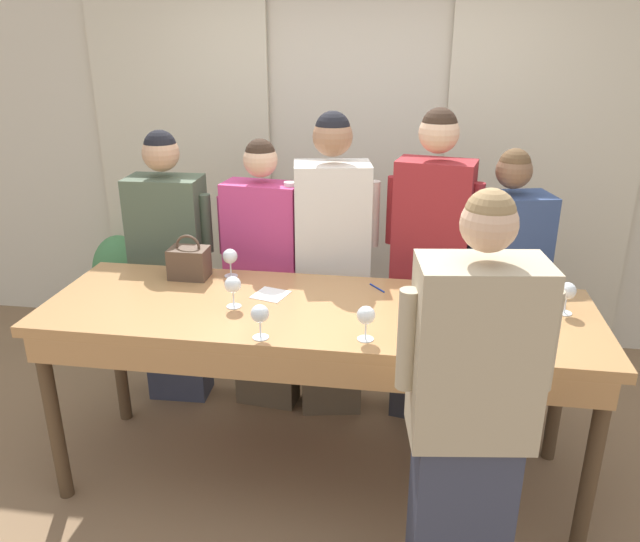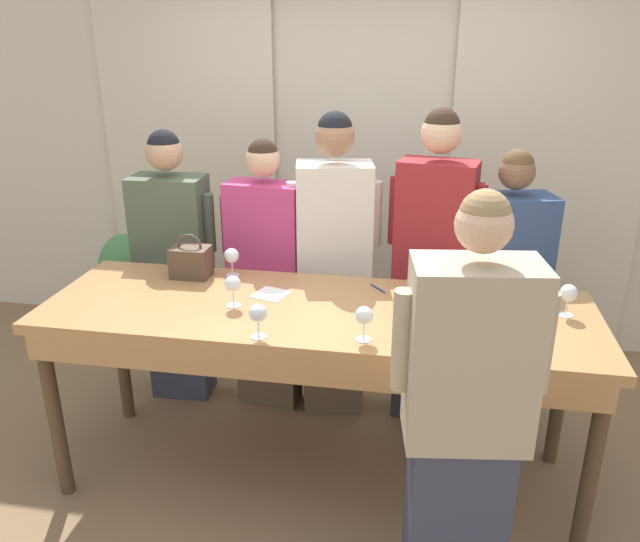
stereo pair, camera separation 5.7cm
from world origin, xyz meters
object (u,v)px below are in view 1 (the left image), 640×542
guest_navy_coat (500,294)px  potted_plant (121,279)px  guest_olive_jacket (171,269)px  guest_cream_sweater (332,268)px  wine_glass_center_left (366,316)px  wine_glass_front_right (527,299)px  tasting_bar (316,328)px  guest_striped_shirt (430,269)px  host_pouring (469,425)px  guest_pink_top (264,277)px  wine_glass_center_mid (230,257)px  wine_glass_center_right (233,286)px  wine_glass_front_mid (260,315)px  wine_bottle (453,303)px  handbag (189,262)px  wine_glass_front_left (567,292)px

guest_navy_coat → potted_plant: 2.71m
guest_olive_jacket → guest_cream_sweater: (0.96, 0.00, 0.07)m
wine_glass_center_left → wine_glass_front_right: bearing=22.8°
tasting_bar → guest_cream_sweater: size_ratio=1.45×
guest_striped_shirt → host_pouring: 1.38m
wine_glass_center_left → guest_pink_top: 1.19m
wine_glass_center_mid → guest_navy_coat: 1.50m
wine_glass_center_right → host_pouring: (1.04, -0.66, -0.20)m
guest_olive_jacket → wine_glass_front_mid: bearing=-51.5°
wine_bottle → wine_glass_front_right: size_ratio=2.12×
guest_cream_sweater → guest_navy_coat: 0.95m
handbag → wine_glass_front_left: bearing=-5.1°
guest_olive_jacket → wine_bottle: bearing=-25.9°
wine_glass_front_left → host_pouring: host_pouring is taller
wine_glass_front_right → guest_striped_shirt: guest_striped_shirt is taller
wine_glass_center_left → guest_navy_coat: bearing=54.8°
handbag → tasting_bar: bearing=-22.4°
tasting_bar → wine_glass_center_left: wine_glass_center_left is taller
tasting_bar → wine_glass_center_mid: wine_glass_center_mid is taller
tasting_bar → guest_olive_jacket: guest_olive_jacket is taller
guest_pink_top → guest_striped_shirt: 0.95m
guest_navy_coat → host_pouring: 1.40m
guest_striped_shirt → host_pouring: bearing=-84.7°
wine_glass_center_mid → wine_glass_center_right: (0.12, -0.37, 0.00)m
handbag → host_pouring: 1.70m
wine_glass_center_left → guest_cream_sweater: (-0.27, 0.95, -0.16)m
guest_cream_sweater → guest_pink_top: bearing=180.0°
guest_striped_shirt → guest_olive_jacket: bearing=-180.0°
guest_cream_sweater → guest_navy_coat: size_ratio=1.10×
guest_cream_sweater → guest_navy_coat: bearing=-0.0°
wine_glass_center_left → wine_glass_center_right: (-0.64, 0.24, 0.00)m
handbag → wine_glass_front_right: size_ratio=1.55×
tasting_bar → wine_glass_center_mid: (-0.51, 0.34, 0.20)m
guest_pink_top → potted_plant: guest_pink_top is taller
wine_glass_front_left → guest_pink_top: size_ratio=0.09×
guest_striped_shirt → potted_plant: bearing=162.7°
wine_glass_center_mid → potted_plant: wine_glass_center_mid is taller
wine_glass_center_mid → guest_striped_shirt: 1.10m
wine_glass_front_left → wine_glass_front_mid: (-1.32, -0.45, 0.00)m
wine_glass_front_right → guest_striped_shirt: (-0.41, 0.66, -0.13)m
guest_navy_coat → guest_striped_shirt: bearing=180.0°
guest_olive_jacket → guest_pink_top: size_ratio=1.02×
tasting_bar → wine_glass_front_right: (0.94, 0.02, 0.20)m
wine_glass_center_right → potted_plant: wine_glass_center_right is taller
wine_bottle → guest_navy_coat: 0.88m
guest_pink_top → guest_navy_coat: (1.34, -0.00, -0.02)m
wine_glass_front_right → guest_navy_coat: 0.71m
wine_glass_front_right → guest_cream_sweater: guest_cream_sweater is taller
wine_bottle → wine_glass_front_left: size_ratio=2.12×
wine_glass_front_left → guest_olive_jacket: 2.20m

